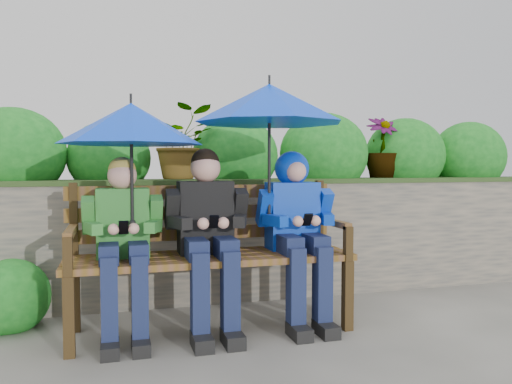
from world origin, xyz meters
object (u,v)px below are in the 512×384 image
object	(u,v)px
park_bench	(209,245)
boy_left	(123,236)
boy_right	(297,220)
umbrella_left	(131,124)
umbrella_right	(269,104)
boy_middle	(208,229)

from	to	relation	value
park_bench	boy_left	world-z (taller)	boy_left
boy_left	boy_right	bearing A→B (deg)	0.41
park_bench	boy_left	size ratio (longest dim) A/B	1.62
park_bench	umbrella_left	xyz separation A→B (m)	(-0.53, -0.09, 0.83)
park_bench	umbrella_right	bearing A→B (deg)	-13.94
park_bench	umbrella_left	bearing A→B (deg)	-169.81
umbrella_left	park_bench	bearing A→B (deg)	10.19
boy_middle	umbrella_right	world-z (taller)	umbrella_right
umbrella_left	umbrella_right	bearing A→B (deg)	-0.44
park_bench	boy_middle	bearing A→B (deg)	-104.37
boy_left	umbrella_right	world-z (taller)	umbrella_right
boy_left	boy_right	world-z (taller)	boy_right
park_bench	umbrella_right	size ratio (longest dim) A/B	1.85
boy_left	boy_middle	bearing A→B (deg)	-0.65
umbrella_left	umbrella_right	xyz separation A→B (m)	(0.94, -0.01, 0.16)
boy_left	boy_middle	distance (m)	0.56
umbrella_left	umbrella_right	distance (m)	0.95
boy_middle	umbrella_right	xyz separation A→B (m)	(0.44, 0.00, 0.87)
umbrella_left	umbrella_right	size ratio (longest dim) A/B	0.89
boy_left	umbrella_right	distance (m)	1.34
boy_middle	boy_right	bearing A→B (deg)	1.33
boy_middle	boy_right	distance (m)	0.65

